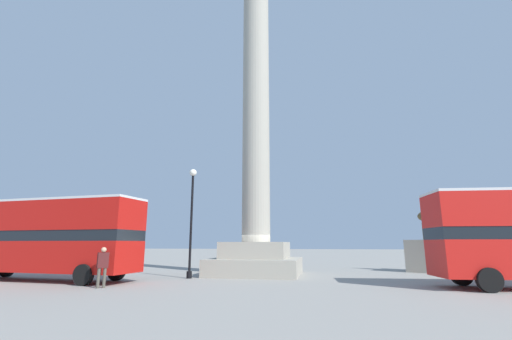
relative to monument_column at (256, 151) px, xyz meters
name	(u,v)px	position (x,y,z in m)	size (l,w,h in m)	color
ground_plane	(256,275)	(0.00, 0.00, -8.23)	(200.00, 200.00, 0.00)	gray
monument_column	(256,151)	(0.00, 0.00, 0.00)	(5.63, 5.63, 23.91)	#A39E8E
bus_b	(45,236)	(-10.78, -5.77, -5.83)	(11.32, 3.46, 4.34)	#B7140F
equestrian_statue	(438,251)	(12.20, 4.08, -6.81)	(4.61, 4.15, 5.57)	#A39E8E
street_lamp	(192,215)	(-3.33, -3.05, -4.59)	(0.43, 0.43, 6.43)	black
pedestrian_near_lamp	(103,264)	(-5.60, -7.93, -7.20)	(0.46, 0.48, 1.80)	#4C473D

